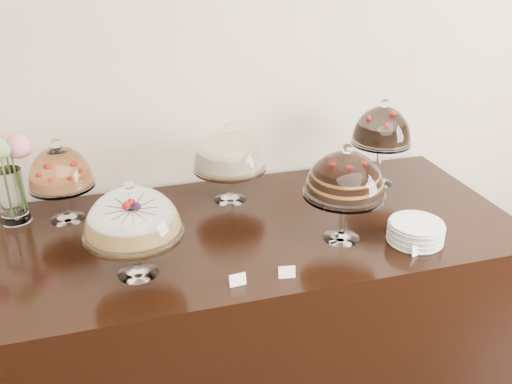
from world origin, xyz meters
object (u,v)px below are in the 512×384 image
object	(u,v)px
cake_stand_dark_choco	(382,129)
plate_stack	(416,232)
cake_stand_fruit_tart	(60,171)
flower_vase	(2,168)
display_counter	(253,313)
cake_stand_cheesecake	(229,153)
cake_stand_sugar_sponge	(132,217)
cake_stand_choco_layer	(345,178)

from	to	relation	value
cake_stand_dark_choco	plate_stack	size ratio (longest dim) A/B	1.94
cake_stand_fruit_tart	flower_vase	size ratio (longest dim) A/B	0.87
display_counter	flower_vase	bearing A→B (deg)	160.86
cake_stand_cheesecake	cake_stand_fruit_tart	distance (m)	0.71
display_counter	flower_vase	distance (m)	1.23
display_counter	cake_stand_dark_choco	distance (m)	1.04
display_counter	cake_stand_fruit_tart	world-z (taller)	cake_stand_fruit_tart
cake_stand_cheesecake	cake_stand_dark_choco	world-z (taller)	cake_stand_dark_choco
plate_stack	cake_stand_sugar_sponge	bearing A→B (deg)	175.76
flower_vase	cake_stand_sugar_sponge	bearing A→B (deg)	-49.83
display_counter	cake_stand_dark_choco	bearing A→B (deg)	19.87
display_counter	cake_stand_cheesecake	world-z (taller)	cake_stand_cheesecake
cake_stand_sugar_sponge	cake_stand_choco_layer	distance (m)	0.81
cake_stand_choco_layer	cake_stand_fruit_tart	bearing A→B (deg)	155.53
cake_stand_dark_choco	flower_vase	world-z (taller)	flower_vase
display_counter	flower_vase	world-z (taller)	flower_vase
cake_stand_choco_layer	plate_stack	size ratio (longest dim) A/B	1.87
cake_stand_cheesecake	plate_stack	bearing A→B (deg)	-43.26
display_counter	cake_stand_choco_layer	xyz separation A→B (m)	(0.31, -0.19, 0.71)
cake_stand_sugar_sponge	cake_stand_fruit_tart	world-z (taller)	cake_stand_sugar_sponge
cake_stand_dark_choco	plate_stack	world-z (taller)	cake_stand_dark_choco
cake_stand_cheesecake	plate_stack	size ratio (longest dim) A/B	1.70
cake_stand_dark_choco	plate_stack	bearing A→B (deg)	-102.22
cake_stand_choco_layer	cake_stand_fruit_tart	xyz separation A→B (m)	(-1.05, 0.48, -0.04)
cake_stand_sugar_sponge	plate_stack	distance (m)	1.10
plate_stack	display_counter	bearing A→B (deg)	152.69
cake_stand_fruit_tart	flower_vase	xyz separation A→B (m)	(-0.22, 0.05, 0.02)
display_counter	cake_stand_fruit_tart	bearing A→B (deg)	158.89
cake_stand_dark_choco	cake_stand_fruit_tart	distance (m)	1.45
cake_stand_sugar_sponge	plate_stack	size ratio (longest dim) A/B	1.71
cake_stand_choco_layer	cake_stand_cheesecake	world-z (taller)	cake_stand_choco_layer
display_counter	plate_stack	size ratio (longest dim) A/B	10.25
display_counter	cake_stand_dark_choco	world-z (taller)	cake_stand_dark_choco
cake_stand_fruit_tart	cake_stand_sugar_sponge	bearing A→B (deg)	-64.03
cake_stand_choco_layer	plate_stack	distance (m)	0.37
cake_stand_sugar_sponge	display_counter	bearing A→B (deg)	24.09
display_counter	cake_stand_cheesecake	size ratio (longest dim) A/B	6.01
cake_stand_choco_layer	cake_stand_cheesecake	xyz separation A→B (m)	(-0.34, 0.47, -0.04)
flower_vase	plate_stack	size ratio (longest dim) A/B	1.95
cake_stand_cheesecake	cake_stand_dark_choco	bearing A→B (deg)	-1.57
plate_stack	flower_vase	bearing A→B (deg)	157.66
cake_stand_fruit_tart	plate_stack	bearing A→B (deg)	-23.91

